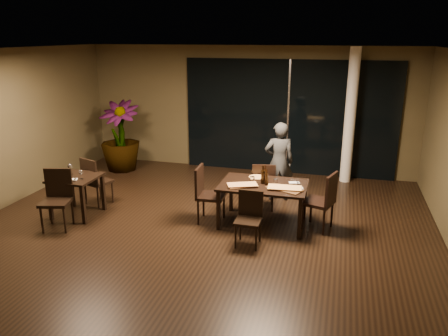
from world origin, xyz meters
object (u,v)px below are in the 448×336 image
chair_main_far (263,184)px  chair_main_near (249,215)px  chair_main_right (323,199)px  chair_side_far (94,179)px  bottle_b (267,177)px  main_table (263,188)px  diner (279,162)px  bottle_c (265,173)px  chair_side_near (57,196)px  bottle_a (263,175)px  chair_main_left (206,191)px  potted_plant (120,136)px  side_table (76,183)px

chair_main_far → chair_main_near: chair_main_far is taller
chair_main_right → chair_side_far: chair_main_right is taller
chair_main_far → bottle_b: size_ratio=3.42×
main_table → chair_main_far: chair_main_far is taller
chair_side_far → diner: bearing=-140.8°
chair_main_far → chair_main_near: 1.43m
chair_main_near → chair_main_right: size_ratio=0.84×
chair_main_far → bottle_c: bearing=91.5°
main_table → diner: bearing=86.5°
chair_side_near → bottle_b: bearing=1.6°
diner → bottle_a: (-0.10, -1.26, 0.11)m
chair_main_left → chair_side_near: (-2.41, -0.90, 0.00)m
chair_main_far → bottle_b: bottle_b is taller
chair_side_near → bottle_a: 3.58m
main_table → bottle_c: size_ratio=5.04×
chair_main_far → potted_plant: potted_plant is taller
bottle_a → chair_main_near: bearing=-94.3°
diner → potted_plant: potted_plant is taller
bottle_c → chair_main_left: bearing=-164.5°
side_table → chair_side_near: 0.54m
potted_plant → main_table: bearing=-30.0°
bottle_a → bottle_b: bearing=-30.1°
chair_main_right → chair_main_far: bearing=-100.3°
chair_main_near → diner: 2.10m
side_table → bottle_b: bearing=8.0°
bottle_a → diner: bearing=85.6°
chair_main_near → diner: bearing=85.8°
side_table → chair_main_far: chair_main_far is taller
main_table → side_table: (-3.40, -0.50, -0.05)m
chair_main_far → chair_main_right: size_ratio=0.91×
chair_main_near → chair_side_near: size_ratio=0.85×
side_table → chair_main_right: chair_main_right is taller
chair_main_right → chair_side_far: 4.38m
bottle_b → bottle_c: (-0.05, 0.16, 0.01)m
chair_main_near → chair_side_far: (-3.27, 0.82, 0.05)m
chair_main_near → chair_main_right: 1.38m
main_table → chair_main_left: 1.02m
chair_main_left → potted_plant: bearing=47.3°
side_table → potted_plant: (-0.57, 2.79, 0.23)m
chair_side_far → bottle_b: (3.40, -0.05, 0.35)m
chair_main_far → bottle_b: 0.77m
diner → bottle_b: (-0.02, -1.30, 0.09)m
chair_side_far → bottle_b: bearing=-161.7°
diner → chair_main_right: bearing=112.6°
potted_plant → bottle_b: bearing=-29.8°
potted_plant → bottle_c: (3.97, -2.15, 0.04)m
bottle_b → chair_main_right: bearing=2.8°
chair_main_far → bottle_a: bottle_a is taller
side_table → bottle_b: size_ratio=2.92×
chair_main_left → chair_main_right: bearing=-88.8°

